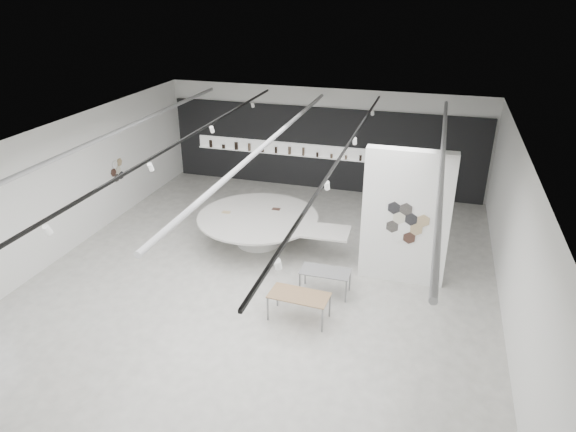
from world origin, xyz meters
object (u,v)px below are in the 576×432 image
(display_island, at_px, (260,226))
(sample_table_wood, at_px, (299,297))
(partition_column, at_px, (405,218))
(kitchen_counter, at_px, (400,187))
(sample_table_stone, at_px, (325,273))

(display_island, bearing_deg, sample_table_wood, -59.96)
(partition_column, height_order, kitchen_counter, partition_column)
(sample_table_stone, height_order, kitchen_counter, kitchen_counter)
(partition_column, xyz_separation_m, kitchen_counter, (-0.53, 5.51, -1.30))
(partition_column, xyz_separation_m, display_island, (-4.23, 0.86, -1.20))
(sample_table_stone, relative_size, kitchen_counter, 0.70)
(partition_column, bearing_deg, kitchen_counter, 95.50)
(partition_column, bearing_deg, sample_table_wood, -130.44)
(partition_column, xyz_separation_m, sample_table_wood, (-2.12, -2.48, -1.19))
(sample_table_stone, bearing_deg, display_island, 139.64)
(sample_table_wood, bearing_deg, kitchen_counter, 78.78)
(sample_table_wood, xyz_separation_m, kitchen_counter, (1.58, 7.99, -0.11))
(display_island, xyz_separation_m, kitchen_counter, (3.70, 4.65, -0.10))
(partition_column, distance_m, display_island, 4.48)
(sample_table_wood, xyz_separation_m, sample_table_stone, (0.35, 1.25, -0.02))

